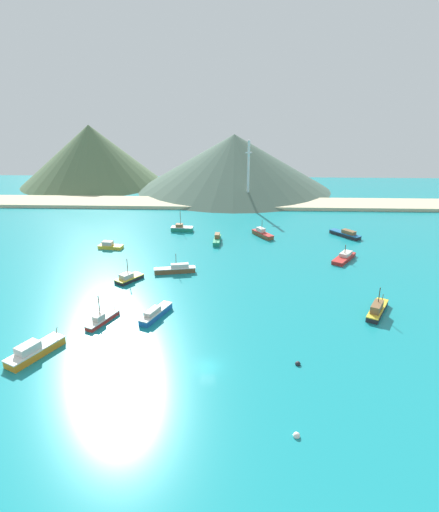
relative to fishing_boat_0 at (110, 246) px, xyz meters
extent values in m
cube|color=teal|center=(31.64, -26.06, -1.01)|extent=(260.00, 280.00, 0.50)
cube|color=gold|center=(0.23, -0.03, -0.39)|extent=(7.05, 3.44, 0.75)
cube|color=gold|center=(0.23, -0.03, 0.09)|extent=(7.19, 3.51, 0.20)
cube|color=#B2ADA3|center=(-0.61, 0.08, 0.76)|extent=(3.07, 2.31, 1.14)
cube|color=brown|center=(21.01, -17.19, -0.18)|extent=(10.17, 3.67, 1.16)
cube|color=white|center=(21.01, -17.19, 0.50)|extent=(10.37, 3.74, 0.20)
cube|color=beige|center=(22.23, -16.96, 1.08)|extent=(4.54, 2.16, 0.96)
cylinder|color=#4C3823|center=(21.38, -17.12, 2.92)|extent=(0.13, 0.13, 2.73)
cube|color=#1E5BA8|center=(20.30, -39.74, -0.21)|extent=(5.44, 9.21, 1.10)
cube|color=white|center=(20.30, -39.74, 0.44)|extent=(5.55, 9.40, 0.20)
cube|color=#B2ADA3|center=(19.86, -40.80, 0.98)|extent=(2.95, 4.26, 0.89)
cube|color=brown|center=(44.31, 12.61, -0.21)|extent=(6.48, 8.58, 1.11)
cube|color=red|center=(44.31, 12.61, 0.45)|extent=(6.61, 8.75, 0.20)
cube|color=beige|center=(43.74, 13.54, 1.14)|extent=(2.91, 3.28, 1.18)
cylinder|color=#4C3823|center=(44.04, 13.06, 3.05)|extent=(0.13, 0.13, 2.63)
cube|color=#198466|center=(30.44, 6.33, -0.22)|extent=(2.14, 8.21, 1.08)
cube|color=#238C5B|center=(30.44, 6.33, 0.42)|extent=(2.18, 8.38, 0.20)
cube|color=brown|center=(30.48, 7.35, 1.11)|extent=(1.50, 3.03, 1.18)
cylinder|color=#4C3823|center=(30.32, 2.66, 1.08)|extent=(0.14, 0.63, 1.46)
cube|color=#198466|center=(18.66, 17.25, -0.14)|extent=(7.03, 3.05, 1.23)
cube|color=white|center=(18.66, 17.25, 0.57)|extent=(7.17, 3.11, 0.20)
cube|color=brown|center=(17.81, 17.30, 1.14)|extent=(2.27, 2.09, 0.95)
cylinder|color=#4C3823|center=(18.23, 17.27, 3.87)|extent=(0.15, 0.15, 4.49)
cube|color=orange|center=(2.30, -53.95, -0.12)|extent=(7.33, 10.51, 1.27)
cube|color=white|center=(2.30, -53.95, 0.61)|extent=(7.47, 10.72, 0.20)
cube|color=beige|center=(1.72, -55.09, 1.39)|extent=(3.73, 4.44, 1.36)
cylinder|color=#4C3823|center=(4.42, -49.83, 1.41)|extent=(0.44, 0.70, 1.72)
cube|color=#232328|center=(64.78, -36.53, -0.26)|extent=(6.74, 9.71, 1.00)
cube|color=gold|center=(64.78, -36.53, 0.34)|extent=(6.87, 9.90, 0.20)
cube|color=brown|center=(64.19, -37.60, 1.20)|extent=(3.61, 4.67, 1.52)
cylinder|color=#4C3823|center=(66.91, -32.66, 0.93)|extent=(0.39, 0.58, 1.35)
cylinder|color=#4C3823|center=(64.61, -36.84, 3.51)|extent=(0.17, 0.17, 3.10)
cube|color=#232328|center=(69.89, 13.79, -0.27)|extent=(8.41, 9.48, 0.97)
cube|color=#1E669E|center=(69.89, 13.79, 0.31)|extent=(8.58, 9.67, 0.20)
cube|color=brown|center=(70.69, 12.81, 0.94)|extent=(4.15, 4.47, 1.05)
cube|color=#232328|center=(10.86, -22.40, -0.37)|extent=(6.27, 7.11, 0.77)
cube|color=gold|center=(10.86, -22.40, 0.11)|extent=(6.39, 7.25, 0.20)
cube|color=#B2ADA3|center=(10.37, -23.08, 0.75)|extent=(3.42, 3.56, 1.07)
cylinder|color=#4C3823|center=(10.70, -22.62, 3.08)|extent=(0.17, 0.17, 3.59)
cube|color=red|center=(10.34, -42.28, -0.40)|extent=(4.92, 8.21, 0.73)
cube|color=white|center=(10.34, -42.28, 0.07)|extent=(5.02, 8.37, 0.20)
cube|color=#B2ADA3|center=(9.93, -43.21, 0.71)|extent=(2.13, 2.59, 1.08)
cylinder|color=#4C3823|center=(11.81, -38.91, 0.48)|extent=(0.30, 0.47, 1.00)
cylinder|color=#4C3823|center=(10.11, -42.80, 3.22)|extent=(0.19, 0.19, 3.94)
cube|color=red|center=(64.81, -6.90, -0.36)|extent=(7.90, 9.75, 0.81)
cube|color=red|center=(64.81, -6.90, 0.15)|extent=(8.06, 9.94, 0.20)
cube|color=beige|center=(65.49, -5.89, 0.71)|extent=(4.17, 4.70, 0.92)
cylinder|color=#4C3823|center=(65.02, -6.58, 2.30)|extent=(0.20, 0.20, 2.27)
sphere|color=silver|center=(44.17, -70.95, -0.60)|extent=(0.93, 0.93, 0.93)
sphere|color=#232328|center=(46.43, -55.00, -0.60)|extent=(0.90, 0.90, 0.90)
cube|color=beige|center=(31.64, 53.04, -0.16)|extent=(247.00, 16.95, 1.20)
cone|color=#56704C|center=(-33.91, 93.33, 13.10)|extent=(67.37, 67.37, 27.72)
cone|color=#4C6656|center=(34.83, 83.24, 11.51)|extent=(87.75, 87.75, 24.54)
cylinder|color=silver|center=(40.47, 50.43, 11.87)|extent=(0.97, 0.97, 25.26)
cylinder|color=silver|center=(40.47, 50.43, 19.95)|extent=(2.53, 0.48, 0.48)
cylinder|color=silver|center=(40.47, 50.43, 14.90)|extent=(0.48, 2.02, 0.48)
camera|label=1|loc=(35.90, -115.55, 41.06)|focal=30.39mm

